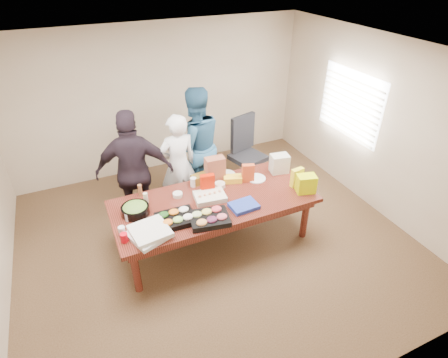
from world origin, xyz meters
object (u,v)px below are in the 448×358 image
office_chair (248,155)px  person_right (195,146)px  conference_table (215,221)px  salad_bowl (135,210)px  person_center (178,165)px  sheet_cake (210,197)px

office_chair → person_right: (-0.96, 0.03, 0.38)m
conference_table → office_chair: office_chair is taller
office_chair → salad_bowl: office_chair is taller
person_center → salad_bowl: person_center is taller
person_right → conference_table: bearing=81.5°
conference_table → sheet_cake: size_ratio=6.67×
person_center → salad_bowl: size_ratio=4.66×
conference_table → person_center: size_ratio=1.65×
person_right → sheet_cake: person_right is taller
person_center → conference_table: bearing=100.3°
salad_bowl → person_center: bearing=43.1°
conference_table → salad_bowl: (-1.06, 0.14, 0.43)m
conference_table → salad_bowl: salad_bowl is taller
person_right → sheet_cake: size_ratio=4.67×
office_chair → person_right: bearing=162.1°
person_center → person_right: size_ratio=0.86×
sheet_cake → salad_bowl: salad_bowl is taller
person_right → salad_bowl: person_right is taller
salad_bowl → sheet_cake: bearing=-5.1°
conference_table → salad_bowl: 1.15m
office_chair → conference_table: bearing=-150.6°
conference_table → salad_bowl: bearing=172.7°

